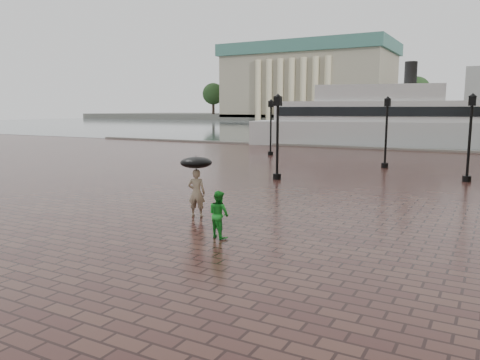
% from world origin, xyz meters
% --- Properties ---
extents(ground, '(300.00, 300.00, 0.00)m').
position_xyz_m(ground, '(0.00, 0.00, 0.00)').
color(ground, '#381C19').
rests_on(ground, ground).
extents(harbour_water, '(240.00, 240.00, 0.00)m').
position_xyz_m(harbour_water, '(0.00, 92.00, 0.00)').
color(harbour_water, '#445053').
rests_on(harbour_water, ground).
extents(quay_edge, '(80.00, 0.60, 0.30)m').
position_xyz_m(quay_edge, '(0.00, 32.00, 0.00)').
color(quay_edge, slate).
rests_on(quay_edge, ground).
extents(museum, '(57.00, 32.50, 26.00)m').
position_xyz_m(museum, '(-55.00, 144.61, 13.91)').
color(museum, gray).
rests_on(museum, ground).
extents(street_lamps, '(21.44, 14.44, 4.40)m').
position_xyz_m(street_lamps, '(-1.60, 17.60, 2.33)').
color(street_lamps, black).
rests_on(street_lamps, ground).
extents(adult_pedestrian, '(0.71, 0.58, 1.68)m').
position_xyz_m(adult_pedestrian, '(-4.80, 0.55, 0.84)').
color(adult_pedestrian, gray).
rests_on(adult_pedestrian, ground).
extents(child_pedestrian, '(0.81, 0.72, 1.39)m').
position_xyz_m(child_pedestrian, '(-2.72, -1.38, 0.70)').
color(child_pedestrian, green).
rests_on(child_pedestrian, ground).
extents(ferry_near, '(26.56, 11.70, 8.47)m').
position_xyz_m(ferry_near, '(-6.86, 37.00, 2.55)').
color(ferry_near, silver).
rests_on(ferry_near, ground).
extents(umbrella, '(1.10, 1.10, 1.14)m').
position_xyz_m(umbrella, '(-4.80, 0.55, 1.90)').
color(umbrella, black).
rests_on(umbrella, ground).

